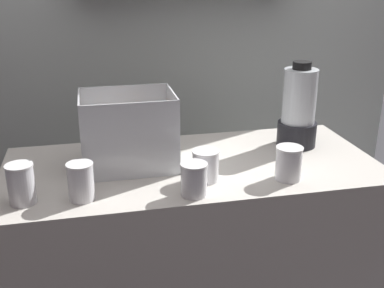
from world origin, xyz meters
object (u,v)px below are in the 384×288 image
Objects in this scene: juice_cup_carrot_far_left at (22,186)px; juice_cup_pomegranate_right at (205,167)px; blender_pitcher at (298,110)px; juice_cup_orange_far_right at (289,164)px; juice_cup_orange_middle at (194,181)px; juice_cup_pomegranate_left at (81,183)px; carrot_display_bin at (128,144)px.

juice_cup_pomegranate_right is at bearing 3.86° from juice_cup_carrot_far_left.
juice_cup_pomegranate_right is at bearing -150.74° from blender_pitcher.
juice_cup_orange_middle is at bearing -171.90° from juice_cup_orange_far_right.
juice_cup_pomegranate_left is 1.13× the size of juice_cup_pomegranate_right.
carrot_display_bin is 0.42m from juice_cup_carrot_far_left.
juice_cup_orange_far_right is at bearing 0.25° from juice_cup_pomegranate_left.
juice_cup_pomegranate_right is at bearing 169.39° from juice_cup_orange_far_right.
juice_cup_orange_middle is (-0.51, -0.35, -0.10)m from blender_pitcher.
juice_cup_pomegranate_right is 0.92× the size of juice_cup_orange_far_right.
juice_cup_orange_middle is (0.35, -0.05, -0.01)m from juice_cup_pomegranate_left.
carrot_display_bin reaches higher than juice_cup_orange_middle.
carrot_display_bin is 0.97× the size of blender_pitcher.
juice_cup_pomegranate_left is 0.70m from juice_cup_orange_far_right.
juice_cup_carrot_far_left is at bearing 175.07° from juice_cup_pomegranate_left.
blender_pitcher reaches higher than juice_cup_orange_far_right.
blender_pitcher is 0.93m from juice_cup_pomegranate_left.
juice_cup_orange_far_right is at bearing -118.64° from blender_pitcher.
carrot_display_bin reaches higher than juice_cup_pomegranate_right.
juice_cup_pomegranate_right is (0.42, 0.06, -0.01)m from juice_cup_pomegranate_left.
blender_pitcher is at bearing 61.36° from juice_cup_orange_far_right.
juice_cup_orange_far_right is (0.70, 0.00, -0.00)m from juice_cup_pomegranate_left.
blender_pitcher is 0.36m from juice_cup_orange_far_right.
juice_cup_pomegranate_right is at bearing 58.09° from juice_cup_orange_middle.
blender_pitcher reaches higher than juice_cup_pomegranate_left.
juice_cup_carrot_far_left is at bearing 179.18° from juice_cup_orange_far_right.
blender_pitcher reaches higher than juice_cup_orange_middle.
juice_cup_orange_middle is at bearing -6.60° from juice_cup_carrot_far_left.
juice_cup_orange_far_right is at bearing -24.23° from carrot_display_bin.
juice_cup_carrot_far_left is 0.88m from juice_cup_orange_far_right.
juice_cup_pomegranate_left is 0.36m from juice_cup_orange_middle.
juice_cup_carrot_far_left is at bearing -176.14° from juice_cup_pomegranate_right.
juice_cup_orange_far_right is (-0.17, -0.30, -0.09)m from blender_pitcher.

